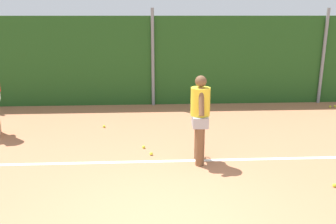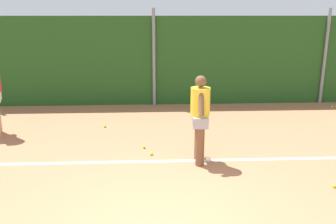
{
  "view_description": "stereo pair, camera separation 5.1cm",
  "coord_description": "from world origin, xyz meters",
  "px_view_note": "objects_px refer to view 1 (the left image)",
  "views": [
    {
      "loc": [
        -0.15,
        -4.12,
        2.8
      ],
      "look_at": [
        0.22,
        2.5,
        0.96
      ],
      "focal_mm": 38.11,
      "sensor_mm": 36.0,
      "label": 1
    },
    {
      "loc": [
        -0.1,
        -4.13,
        2.8
      ],
      "look_at": [
        0.22,
        2.5,
        0.96
      ],
      "focal_mm": 38.11,
      "sensor_mm": 36.0,
      "label": 2
    }
  ],
  "objects_px": {
    "player_midcourt": "(200,115)",
    "tennis_ball_0": "(334,185)",
    "tennis_ball_1": "(151,154)",
    "tennis_ball_7": "(104,126)",
    "tennis_ball_6": "(330,107)",
    "tennis_ball_5": "(335,106)",
    "tennis_ball_4": "(144,147)"
  },
  "relations": [
    {
      "from": "tennis_ball_0",
      "to": "tennis_ball_1",
      "type": "relative_size",
      "value": 1.0
    },
    {
      "from": "tennis_ball_4",
      "to": "tennis_ball_7",
      "type": "relative_size",
      "value": 1.0
    },
    {
      "from": "tennis_ball_1",
      "to": "tennis_ball_5",
      "type": "xyz_separation_m",
      "value": [
        5.71,
        3.55,
        0.0
      ]
    },
    {
      "from": "player_midcourt",
      "to": "tennis_ball_0",
      "type": "relative_size",
      "value": 25.79
    },
    {
      "from": "tennis_ball_1",
      "to": "tennis_ball_6",
      "type": "relative_size",
      "value": 1.0
    },
    {
      "from": "tennis_ball_0",
      "to": "tennis_ball_7",
      "type": "distance_m",
      "value": 5.46
    },
    {
      "from": "tennis_ball_1",
      "to": "tennis_ball_7",
      "type": "distance_m",
      "value": 2.23
    },
    {
      "from": "tennis_ball_6",
      "to": "tennis_ball_7",
      "type": "bearing_deg",
      "value": -166.53
    },
    {
      "from": "player_midcourt",
      "to": "tennis_ball_7",
      "type": "xyz_separation_m",
      "value": [
        -2.11,
        2.27,
        -0.92
      ]
    },
    {
      "from": "tennis_ball_5",
      "to": "tennis_ball_4",
      "type": "bearing_deg",
      "value": -151.7
    },
    {
      "from": "tennis_ball_0",
      "to": "tennis_ball_5",
      "type": "relative_size",
      "value": 1.0
    },
    {
      "from": "tennis_ball_5",
      "to": "tennis_ball_1",
      "type": "bearing_deg",
      "value": -148.16
    },
    {
      "from": "player_midcourt",
      "to": "tennis_ball_0",
      "type": "height_order",
      "value": "player_midcourt"
    },
    {
      "from": "tennis_ball_1",
      "to": "tennis_ball_6",
      "type": "xyz_separation_m",
      "value": [
        5.55,
        3.51,
        0.0
      ]
    },
    {
      "from": "tennis_ball_4",
      "to": "tennis_ball_1",
      "type": "bearing_deg",
      "value": -67.84
    },
    {
      "from": "tennis_ball_7",
      "to": "player_midcourt",
      "type": "bearing_deg",
      "value": -47.16
    },
    {
      "from": "tennis_ball_7",
      "to": "tennis_ball_6",
      "type": "bearing_deg",
      "value": 13.47
    },
    {
      "from": "player_midcourt",
      "to": "tennis_ball_0",
      "type": "xyz_separation_m",
      "value": [
        2.11,
        -1.19,
        -0.92
      ]
    },
    {
      "from": "tennis_ball_5",
      "to": "tennis_ball_6",
      "type": "height_order",
      "value": "same"
    },
    {
      "from": "tennis_ball_0",
      "to": "tennis_ball_5",
      "type": "height_order",
      "value": "same"
    },
    {
      "from": "tennis_ball_0",
      "to": "tennis_ball_6",
      "type": "xyz_separation_m",
      "value": [
        2.5,
        5.07,
        0.0
      ]
    },
    {
      "from": "player_midcourt",
      "to": "tennis_ball_1",
      "type": "relative_size",
      "value": 25.79
    },
    {
      "from": "player_midcourt",
      "to": "tennis_ball_0",
      "type": "bearing_deg",
      "value": -116.14
    },
    {
      "from": "tennis_ball_5",
      "to": "tennis_ball_7",
      "type": "height_order",
      "value": "same"
    },
    {
      "from": "tennis_ball_0",
      "to": "tennis_ball_6",
      "type": "relative_size",
      "value": 1.0
    },
    {
      "from": "player_midcourt",
      "to": "tennis_ball_0",
      "type": "distance_m",
      "value": 2.59
    },
    {
      "from": "tennis_ball_0",
      "to": "tennis_ball_1",
      "type": "distance_m",
      "value": 3.42
    },
    {
      "from": "tennis_ball_7",
      "to": "tennis_ball_1",
      "type": "bearing_deg",
      "value": -58.17
    },
    {
      "from": "tennis_ball_6",
      "to": "tennis_ball_1",
      "type": "bearing_deg",
      "value": -147.71
    },
    {
      "from": "tennis_ball_4",
      "to": "tennis_ball_5",
      "type": "xyz_separation_m",
      "value": [
        5.87,
        3.16,
        0.0
      ]
    },
    {
      "from": "tennis_ball_0",
      "to": "tennis_ball_7",
      "type": "height_order",
      "value": "same"
    },
    {
      "from": "tennis_ball_0",
      "to": "tennis_ball_1",
      "type": "height_order",
      "value": "same"
    }
  ]
}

